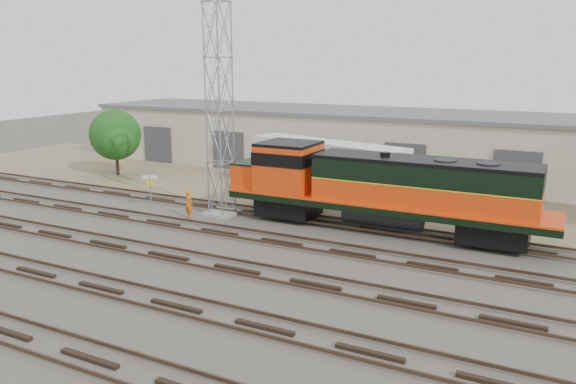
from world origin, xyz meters
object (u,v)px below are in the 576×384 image
at_px(signal_tower, 220,115).
at_px(worker, 189,204).
at_px(semi_trailer, 330,162).
at_px(locomotive, 378,187).

height_order(signal_tower, worker, signal_tower).
xyz_separation_m(worker, semi_trailer, (5.31, 9.69, 1.55)).
relative_size(worker, semi_trailer, 0.14).
bearing_deg(worker, semi_trailer, -94.79).
bearing_deg(worker, signal_tower, -107.21).
relative_size(locomotive, worker, 10.52).
distance_m(locomotive, signal_tower, 10.57).
distance_m(worker, semi_trailer, 11.16).
relative_size(signal_tower, semi_trailer, 1.01).
distance_m(locomotive, semi_trailer, 9.15).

